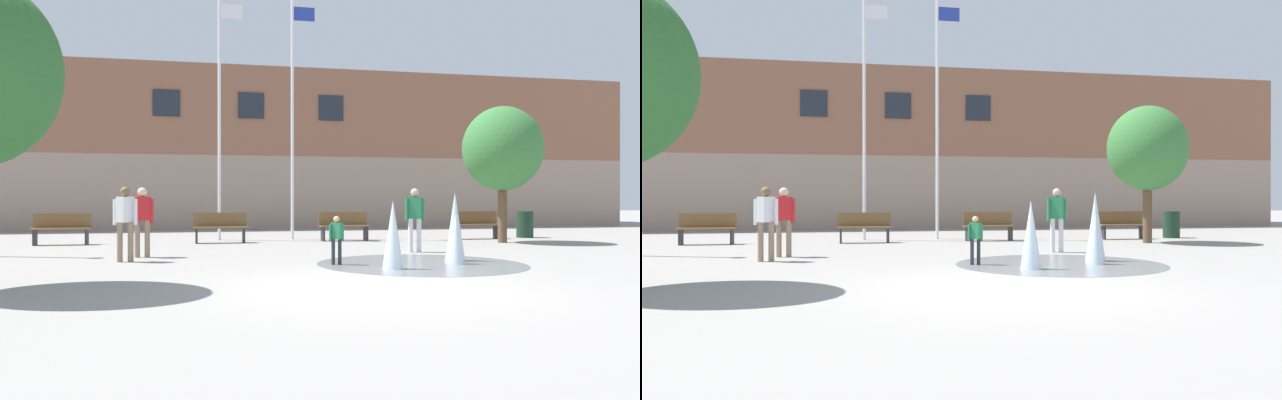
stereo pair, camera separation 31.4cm
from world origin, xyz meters
TOP-DOWN VIEW (x-y plane):
  - ground_plane at (0.00, 0.00)m, footprint 100.00×100.00m
  - library_building at (0.00, 20.63)m, footprint 36.00×6.05m
  - splash_fountain at (2.16, 3.02)m, footprint 4.28×4.28m
  - park_bench_far_left at (-6.25, 10.21)m, footprint 1.60×0.44m
  - park_bench_under_left_flagpole at (-1.74, 10.02)m, footprint 1.60×0.44m
  - park_bench_center at (2.16, 10.22)m, footprint 1.60×0.44m
  - park_bench_far_right at (6.64, 10.10)m, footprint 1.60×0.44m
  - adult_watching at (-4.02, 4.83)m, footprint 0.50×0.39m
  - child_with_pink_shirt at (0.21, 3.31)m, footprint 0.31×0.23m
  - adult_in_red at (-3.73, 5.80)m, footprint 0.50×0.33m
  - adult_near_bench at (2.82, 5.75)m, footprint 0.50×0.35m
  - flagpole_left at (-1.66, 11.32)m, footprint 0.80×0.10m
  - flagpole_right at (0.72, 11.32)m, footprint 0.80×0.10m
  - trash_can at (8.57, 10.35)m, footprint 0.56×0.56m
  - street_tree_near_building at (6.61, 8.31)m, footprint 2.40×2.40m

SIDE VIEW (x-z plane):
  - ground_plane at x=0.00m, z-range 0.00..0.00m
  - trash_can at x=8.57m, z-range 0.00..0.90m
  - park_bench_far_left at x=-6.25m, z-range 0.02..0.93m
  - park_bench_under_left_flagpole at x=-1.74m, z-range 0.02..0.93m
  - park_bench_center at x=2.16m, z-range 0.02..0.93m
  - park_bench_far_right at x=6.64m, z-range 0.02..0.93m
  - splash_fountain at x=2.16m, z-range -0.20..1.28m
  - child_with_pink_shirt at x=0.21m, z-range 0.09..1.07m
  - adult_watching at x=-4.02m, z-range 0.14..1.73m
  - adult_in_red at x=-3.73m, z-range 0.14..1.73m
  - adult_near_bench at x=2.82m, z-range 0.14..1.73m
  - street_tree_near_building at x=6.61m, z-range 0.77..4.89m
  - library_building at x=0.00m, z-range 0.00..7.02m
  - flagpole_left at x=-1.66m, z-range 0.25..8.23m
  - flagpole_right at x=0.72m, z-range 0.25..8.30m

